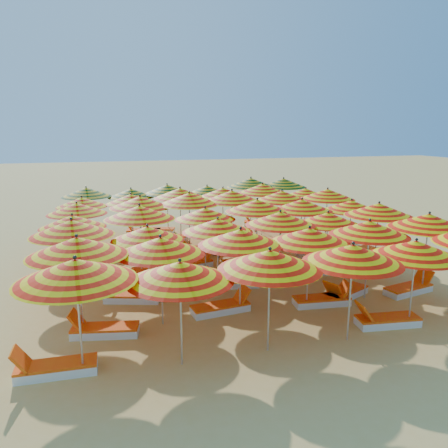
% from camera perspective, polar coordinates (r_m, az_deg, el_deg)
% --- Properties ---
extents(ground, '(120.00, 120.00, 0.00)m').
position_cam_1_polar(ground, '(17.11, 0.48, -5.59)').
color(ground, tan).
rests_on(ground, ground).
extents(umbrella_0, '(3.03, 3.03, 2.71)m').
position_cam_1_polar(umbrella_0, '(9.59, -18.80, -5.76)').
color(umbrella_0, silver).
rests_on(umbrella_0, ground).
extents(umbrella_1, '(2.83, 2.83, 2.52)m').
position_cam_1_polar(umbrella_1, '(9.59, -5.77, -6.22)').
color(umbrella_1, silver).
rests_on(umbrella_1, ground).
extents(umbrella_2, '(2.90, 2.90, 2.60)m').
position_cam_1_polar(umbrella_2, '(10.18, 6.00, -4.69)').
color(umbrella_2, silver).
rests_on(umbrella_2, ground).
extents(umbrella_3, '(2.49, 2.49, 2.59)m').
position_cam_1_polar(umbrella_3, '(11.10, 16.45, -3.76)').
color(umbrella_3, silver).
rests_on(umbrella_3, ground).
extents(umbrella_4, '(3.01, 3.01, 2.47)m').
position_cam_1_polar(umbrella_4, '(12.53, 23.76, -2.99)').
color(umbrella_4, silver).
rests_on(umbrella_4, ground).
extents(umbrella_6, '(2.98, 2.98, 2.69)m').
position_cam_1_polar(umbrella_6, '(11.54, -18.63, -2.80)').
color(umbrella_6, silver).
rests_on(umbrella_6, ground).
extents(umbrella_7, '(2.65, 2.65, 2.54)m').
position_cam_1_polar(umbrella_7, '(11.67, -8.30, -2.82)').
color(umbrella_7, silver).
rests_on(umbrella_7, ground).
extents(umbrella_8, '(3.15, 3.15, 2.57)m').
position_cam_1_polar(umbrella_8, '(12.31, 2.17, -1.75)').
color(umbrella_8, silver).
rests_on(umbrella_8, ground).
extents(umbrella_9, '(2.88, 2.88, 2.53)m').
position_cam_1_polar(umbrella_9, '(12.86, 11.09, -1.52)').
color(umbrella_9, silver).
rests_on(umbrella_9, ground).
extents(umbrella_10, '(2.60, 2.60, 2.58)m').
position_cam_1_polar(umbrella_10, '(14.12, 18.46, -0.53)').
color(umbrella_10, silver).
rests_on(umbrella_10, ground).
extents(umbrella_11, '(3.17, 3.17, 2.69)m').
position_cam_1_polar(umbrella_11, '(15.38, 25.18, 0.32)').
color(umbrella_11, silver).
rests_on(umbrella_11, ground).
extents(umbrella_12, '(3.01, 3.01, 2.67)m').
position_cam_1_polar(umbrella_12, '(13.88, -19.27, -0.48)').
color(umbrella_12, silver).
rests_on(umbrella_12, ground).
extents(umbrella_13, '(2.77, 2.77, 2.40)m').
position_cam_1_polar(umbrella_13, '(13.64, -9.96, -1.20)').
color(umbrella_13, silver).
rests_on(umbrella_13, ground).
extents(umbrella_14, '(2.99, 2.99, 2.47)m').
position_cam_1_polar(umbrella_14, '(14.24, -0.84, -0.20)').
color(umbrella_14, silver).
rests_on(umbrella_14, ground).
extents(umbrella_15, '(3.20, 3.20, 2.56)m').
position_cam_1_polar(umbrella_15, '(15.06, 7.36, 0.71)').
color(umbrella_15, silver).
rests_on(umbrella_15, ground).
extents(umbrella_16, '(2.32, 2.32, 2.42)m').
position_cam_1_polar(umbrella_16, '(16.01, 13.42, 0.71)').
color(umbrella_16, silver).
rests_on(umbrella_16, ground).
extents(umbrella_17, '(3.22, 3.22, 2.66)m').
position_cam_1_polar(umbrella_17, '(17.10, 19.56, 1.78)').
color(umbrella_17, silver).
rests_on(umbrella_17, ground).
extents(umbrella_18, '(2.58, 2.58, 2.42)m').
position_cam_1_polar(umbrella_18, '(15.94, -19.18, 0.31)').
color(umbrella_18, silver).
rests_on(umbrella_18, ground).
extents(umbrella_19, '(3.07, 3.07, 2.69)m').
position_cam_1_polar(umbrella_19, '(15.75, -10.98, 1.51)').
color(umbrella_19, silver).
rests_on(umbrella_19, ground).
extents(umbrella_20, '(3.02, 3.02, 2.44)m').
position_cam_1_polar(umbrella_20, '(16.38, -2.49, 1.36)').
color(umbrella_20, silver).
rests_on(umbrella_20, ground).
extents(umbrella_21, '(2.90, 2.90, 2.66)m').
position_cam_1_polar(umbrella_21, '(17.04, 4.37, 2.41)').
color(umbrella_21, silver).
rests_on(umbrella_21, ground).
extents(umbrella_22, '(2.81, 2.81, 2.60)m').
position_cam_1_polar(umbrella_22, '(17.63, 10.13, 2.43)').
color(umbrella_22, silver).
rests_on(umbrella_22, ground).
extents(umbrella_23, '(2.99, 2.99, 2.47)m').
position_cam_1_polar(umbrella_23, '(18.70, 16.30, 2.32)').
color(umbrella_23, silver).
rests_on(umbrella_23, ground).
extents(umbrella_24, '(2.46, 2.46, 2.49)m').
position_cam_1_polar(umbrella_24, '(18.15, -18.68, 1.92)').
color(umbrella_24, silver).
rests_on(umbrella_24, ground).
extents(umbrella_25, '(2.54, 2.54, 2.65)m').
position_cam_1_polar(umbrella_25, '(18.17, -10.91, 2.83)').
color(umbrella_25, silver).
rests_on(umbrella_25, ground).
extents(umbrella_26, '(3.03, 3.03, 2.73)m').
position_cam_1_polar(umbrella_26, '(18.35, -4.58, 3.32)').
color(umbrella_26, silver).
rests_on(umbrella_26, ground).
extents(umbrella_27, '(2.59, 2.59, 2.73)m').
position_cam_1_polar(umbrella_27, '(18.99, 1.04, 3.66)').
color(umbrella_27, silver).
rests_on(umbrella_27, ground).
extents(umbrella_28, '(2.79, 2.79, 2.62)m').
position_cam_1_polar(umbrella_28, '(19.87, 7.57, 3.65)').
color(umbrella_28, silver).
rests_on(umbrella_28, ground).
extents(umbrella_29, '(3.00, 3.00, 2.67)m').
position_cam_1_polar(umbrella_29, '(20.45, 13.37, 3.80)').
color(umbrella_29, silver).
rests_on(umbrella_29, ground).
extents(umbrella_30, '(2.70, 2.70, 2.38)m').
position_cam_1_polar(umbrella_30, '(20.31, -18.08, 2.74)').
color(umbrella_30, silver).
rests_on(umbrella_30, ground).
extents(umbrella_31, '(2.97, 2.97, 2.44)m').
position_cam_1_polar(umbrella_31, '(20.30, -12.06, 3.22)').
color(umbrella_31, silver).
rests_on(umbrella_31, ground).
extents(umbrella_32, '(3.18, 3.18, 2.63)m').
position_cam_1_polar(umbrella_32, '(20.64, -5.76, 4.04)').
color(umbrella_32, silver).
rests_on(umbrella_32, ground).
extents(umbrella_33, '(3.25, 3.25, 2.61)m').
position_cam_1_polar(umbrella_33, '(20.74, -0.15, 4.11)').
color(umbrella_33, silver).
rests_on(umbrella_33, ground).
extents(umbrella_34, '(3.17, 3.17, 2.68)m').
position_cam_1_polar(umbrella_34, '(21.81, 5.07, 4.61)').
color(umbrella_34, silver).
rests_on(umbrella_34, ground).
extents(umbrella_35, '(2.87, 2.87, 2.41)m').
position_cam_1_polar(umbrella_35, '(22.38, 10.62, 4.04)').
color(umbrella_35, silver).
rests_on(umbrella_35, ground).
extents(umbrella_36, '(2.43, 2.43, 2.54)m').
position_cam_1_polar(umbrella_36, '(22.44, -17.55, 3.98)').
color(umbrella_36, silver).
rests_on(umbrella_36, ground).
extents(umbrella_37, '(2.60, 2.60, 2.42)m').
position_cam_1_polar(umbrella_37, '(22.31, -12.06, 3.98)').
color(umbrella_37, silver).
rests_on(umbrella_37, ground).
extents(umbrella_38, '(2.71, 2.71, 2.56)m').
position_cam_1_polar(umbrella_38, '(22.51, -7.44, 4.53)').
color(umbrella_38, silver).
rests_on(umbrella_38, ground).
extents(umbrella_39, '(2.56, 2.56, 2.42)m').
position_cam_1_polar(umbrella_39, '(23.00, -2.23, 4.47)').
color(umbrella_39, silver).
rests_on(umbrella_39, ground).
extents(umbrella_40, '(2.64, 2.64, 2.75)m').
position_cam_1_polar(umbrella_40, '(23.76, 3.52, 5.42)').
color(umbrella_40, silver).
rests_on(umbrella_40, ground).
extents(umbrella_41, '(3.31, 3.31, 2.68)m').
position_cam_1_polar(umbrella_41, '(24.36, 7.78, 5.35)').
color(umbrella_41, silver).
rests_on(umbrella_41, ground).
extents(lounger_0, '(1.75, 0.65, 0.69)m').
position_cam_1_polar(lounger_0, '(10.68, -21.26, -17.11)').
color(lounger_0, white).
rests_on(lounger_0, ground).
extents(lounger_1, '(1.79, 0.80, 0.69)m').
position_cam_1_polar(lounger_1, '(12.95, 20.40, -11.70)').
color(lounger_1, white).
rests_on(lounger_1, ground).
extents(lounger_2, '(1.82, 0.93, 0.69)m').
position_cam_1_polar(lounger_2, '(12.06, -15.48, -13.18)').
color(lounger_2, white).
rests_on(lounger_2, ground).
extents(lounger_3, '(1.79, 0.78, 0.69)m').
position_cam_1_polar(lounger_3, '(12.99, -0.28, -10.81)').
color(lounger_3, white).
rests_on(lounger_3, ground).
extents(lounger_4, '(1.79, 0.77, 0.69)m').
position_cam_1_polar(lounger_4, '(13.84, 12.80, -9.65)').
color(lounger_4, white).
rests_on(lounger_4, ground).
extents(lounger_5, '(1.82, 1.24, 0.69)m').
position_cam_1_polar(lounger_5, '(14.56, 15.48, -8.67)').
color(lounger_5, white).
rests_on(lounger_5, ground).
extents(lounger_6, '(1.81, 0.91, 0.69)m').
position_cam_1_polar(lounger_6, '(15.64, 23.03, -7.76)').
color(lounger_6, white).
rests_on(lounger_6, ground).
extents(lounger_7, '(1.83, 1.09, 0.69)m').
position_cam_1_polar(lounger_7, '(14.06, -12.05, -9.24)').
color(lounger_7, white).
rests_on(lounger_7, ground).
extents(lounger_8, '(1.81, 0.87, 0.69)m').
position_cam_1_polar(lounger_8, '(14.97, 1.01, -7.61)').
color(lounger_8, white).
rests_on(lounger_8, ground).
extents(lounger_9, '(1.79, 0.79, 0.69)m').
position_cam_1_polar(lounger_9, '(16.91, 14.63, -5.68)').
color(lounger_9, white).
rests_on(lounger_9, ground).
extents(lounger_10, '(1.78, 0.75, 0.69)m').
position_cam_1_polar(lounger_10, '(17.32, 17.31, -5.40)').
color(lounger_10, white).
rests_on(lounger_10, ground).
extents(lounger_11, '(1.81, 0.87, 0.69)m').
position_cam_1_polar(lounger_11, '(16.43, -20.46, -6.60)').
color(lounger_11, white).
rests_on(lounger_11, ground).
extents(lounger_12, '(1.81, 0.92, 0.69)m').
position_cam_1_polar(lounger_12, '(16.56, -8.68, -5.79)').
color(lounger_12, white).
rests_on(lounger_12, ground).
extents(lounger_13, '(1.82, 1.00, 0.69)m').
position_cam_1_polar(lounger_13, '(16.96, -4.25, -5.24)').
color(lounger_13, white).
rests_on(lounger_13, ground).
extents(lounger_14, '(1.79, 0.78, 0.69)m').
position_cam_1_polar(lounger_14, '(17.27, 2.84, -4.90)').
color(lounger_14, white).
rests_on(lounger_14, ground).
extents(lounger_15, '(1.82, 1.02, 0.69)m').
position_cam_1_polar(lounger_15, '(19.52, 16.98, -3.41)').
color(lounger_15, white).
rests_on(lounger_15, ground).
extents(lounger_16, '(1.80, 0.81, 0.69)m').
position_cam_1_polar(lounger_16, '(18.75, -19.78, -4.24)').
color(lounger_16, white).
rests_on(lounger_16, ground).
extents(lounger_17, '(1.73, 0.58, 0.69)m').
position_cam_1_polar(lounger_17, '(18.96, -3.00, -3.33)').
color(lounger_17, white).
rests_on(lounger_17, ground).
extents(lounger_18, '(1.77, 0.72, 0.69)m').
position_cam_1_polar(lounger_18, '(19.43, 2.60, -2.94)').
color(lounger_18, white).
rests_on(lounger_18, ground).
extents(lounger_19, '(1.82, 0.95, 0.69)m').
position_cam_1_polar(lounger_19, '(20.15, 5.75, -2.44)').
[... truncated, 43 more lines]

